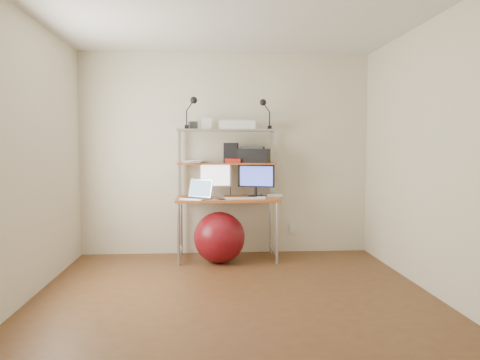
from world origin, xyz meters
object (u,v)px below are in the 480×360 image
object	(u,v)px
printer	(252,155)
monitor_silver	(215,177)
laptop	(198,195)
monitor_black	(256,178)
exercise_ball	(219,237)

from	to	relation	value
printer	monitor_silver	bearing A→B (deg)	-164.15
laptop	monitor_silver	bearing A→B (deg)	84.47
monitor_black	exercise_ball	size ratio (longest dim) A/B	0.76
printer	laptop	bearing A→B (deg)	-144.29
monitor_black	exercise_ball	distance (m)	0.85
monitor_silver	monitor_black	xyz separation A→B (m)	(0.49, -0.04, -0.01)
laptop	monitor_black	bearing A→B (deg)	51.06
monitor_black	printer	size ratio (longest dim) A/B	0.97
monitor_silver	monitor_black	world-z (taller)	monitor_black
monitor_silver	laptop	world-z (taller)	monitor_silver
monitor_black	printer	world-z (taller)	printer
monitor_silver	exercise_ball	bearing A→B (deg)	-95.81
printer	monitor_black	bearing A→B (deg)	-21.34
monitor_silver	monitor_black	bearing A→B (deg)	-17.41
monitor_silver	monitor_black	size ratio (longest dim) A/B	0.98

